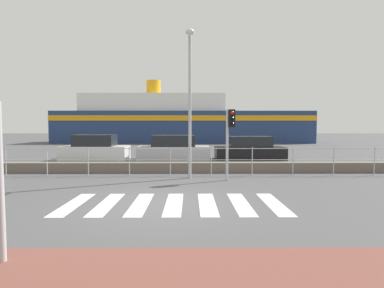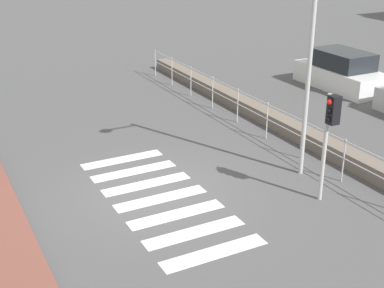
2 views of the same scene
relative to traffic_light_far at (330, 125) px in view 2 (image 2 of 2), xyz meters
name	(u,v)px [view 2 (image 2 of 2)]	position (x,y,z in m)	size (l,w,h in m)	color
ground_plane	(154,192)	(-2.37, -3.48, -2.01)	(160.00, 160.00, 0.00)	#4C4C4F
crosswalk	(161,198)	(-1.97, -3.48, -2.00)	(5.85, 2.40, 0.01)	silver
seawall	(324,146)	(-2.37, 2.07, -1.78)	(23.19, 0.55, 0.45)	#6B6056
harbor_fence	(302,133)	(-2.37, 1.19, -1.22)	(20.91, 0.04, 1.21)	#B2B2B5
traffic_light_far	(330,125)	(0.00, 0.00, 0.00)	(0.34, 0.32, 2.73)	#B2B2B5
streetlamp	(302,45)	(-1.54, 0.27, 1.55)	(0.32, 1.37, 5.65)	#B2B2B5
parked_car_white	(341,72)	(-7.47, 7.28, -1.34)	(4.05, 1.81, 1.56)	silver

